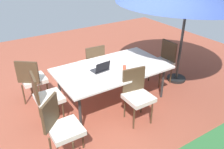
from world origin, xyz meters
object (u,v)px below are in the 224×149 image
at_px(dining_table, 112,70).
at_px(chair_south, 93,62).
at_px(chair_east, 45,96).
at_px(chair_southeast, 32,78).
at_px(laptop, 101,69).
at_px(cup, 124,67).
at_px(chair_north, 137,93).
at_px(chair_west, 163,60).
at_px(chair_northeast, 61,126).

bearing_deg(dining_table, chair_south, -89.97).
bearing_deg(dining_table, chair_east, -1.54).
relative_size(chair_southeast, chair_east, 1.00).
distance_m(laptop, cup, 0.46).
xyz_separation_m(chair_south, chair_north, (-0.05, 1.56, 0.00)).
bearing_deg(chair_south, laptop, 76.03).
bearing_deg(chair_north, chair_southeast, 140.68).
xyz_separation_m(chair_west, chair_southeast, (2.81, -0.77, 0.00)).
xyz_separation_m(chair_southeast, chair_east, (-0.01, 0.77, 0.00)).
relative_size(chair_north, chair_east, 1.00).
distance_m(chair_northeast, chair_north, 1.47).
height_order(dining_table, chair_southeast, chair_southeast).
bearing_deg(chair_north, dining_table, 101.94).
bearing_deg(chair_northeast, chair_west, -26.49).
bearing_deg(chair_west, chair_northeast, -73.20).
bearing_deg(chair_north, chair_south, 100.20).
relative_size(chair_west, laptop, 2.86).
xyz_separation_m(chair_south, chair_east, (1.36, 0.76, 0.00)).
xyz_separation_m(dining_table, laptop, (0.26, 0.01, 0.09)).
xyz_separation_m(dining_table, chair_south, (0.00, -0.80, -0.16)).
xyz_separation_m(dining_table, chair_northeast, (1.42, 0.86, -0.16)).
relative_size(chair_west, chair_south, 1.00).
xyz_separation_m(chair_northeast, laptop, (-1.17, -0.86, 0.25)).
bearing_deg(chair_east, dining_table, -85.87).
xyz_separation_m(chair_northeast, chair_west, (-2.85, -0.90, 0.00)).
xyz_separation_m(chair_northeast, chair_south, (-1.42, -1.66, 0.00)).
bearing_deg(cup, chair_northeast, 23.03).
relative_size(chair_north, cup, 11.93).
relative_size(dining_table, chair_northeast, 2.25).
bearing_deg(laptop, dining_table, 175.60).
distance_m(chair_southeast, cup, 1.85).
height_order(chair_north, chair_southeast, same).
distance_m(chair_northeast, laptop, 1.47).
bearing_deg(chair_west, dining_table, -89.16).
distance_m(chair_south, cup, 1.03).
bearing_deg(dining_table, chair_southeast, -30.41).
height_order(chair_south, cup, chair_south).
relative_size(chair_southeast, cup, 11.93).
xyz_separation_m(chair_southeast, cup, (-1.54, 0.99, 0.24)).
xyz_separation_m(dining_table, chair_north, (-0.05, 0.76, -0.16)).
height_order(chair_south, chair_east, same).
xyz_separation_m(chair_west, laptop, (1.69, 0.04, 0.25)).
distance_m(chair_north, chair_southeast, 2.11).
bearing_deg(chair_south, dining_table, 93.76).
bearing_deg(chair_north, laptop, 120.38).
distance_m(dining_table, chair_northeast, 1.67).
distance_m(chair_west, chair_southeast, 2.91).
bearing_deg(chair_north, cup, 86.63).
bearing_deg(chair_west, chair_south, -118.70).
bearing_deg(chair_east, chair_southeast, 6.47).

